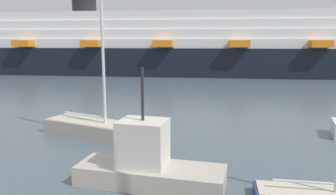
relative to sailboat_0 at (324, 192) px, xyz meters
name	(u,v)px	position (x,y,z in m)	size (l,w,h in m)	color
sailboat_0	(324,192)	(0.00, 0.00, 0.00)	(4.88, 1.42, 9.04)	navy
sailboat_4	(98,127)	(-11.27, 6.52, 0.18)	(7.46, 4.05, 10.85)	#BCB29E
fishing_boat_1	(148,164)	(-6.64, 0.39, 0.49)	(6.15, 2.46, 4.78)	#BCB29E
cruise_ship	(168,47)	(-13.79, 44.65, 4.32)	(83.57, 15.93, 14.72)	black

